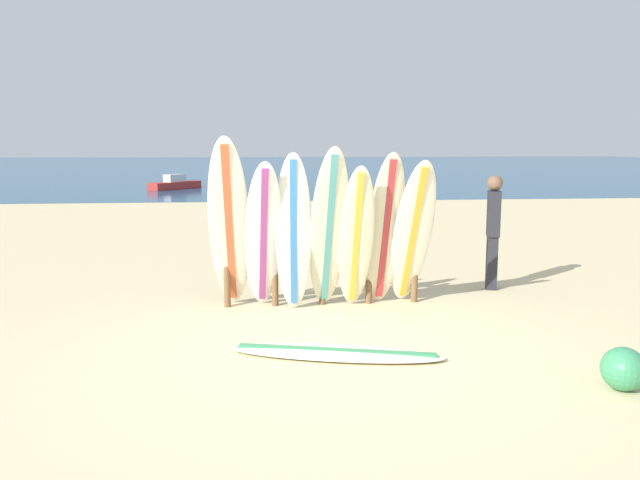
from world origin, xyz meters
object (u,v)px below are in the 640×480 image
(surfboard_leaning_far_left, at_px, (229,225))
(beachgoer_standing, at_px, (493,227))
(small_boat_offshore, at_px, (175,184))
(surfboard_leaning_far_right, at_px, (413,234))
(surfboard_leaning_right, at_px, (385,231))
(beach_ball, at_px, (623,369))
(surfboard_leaning_center, at_px, (329,230))
(surfboard_leaning_left, at_px, (263,237))
(surfboard_rack, at_px, (322,257))
(surfboard_leaning_center_right, at_px, (356,239))
(surfboard_lying_on_sand, at_px, (336,353))
(surfboard_leaning_center_left, at_px, (293,233))

(surfboard_leaning_far_left, xyz_separation_m, beachgoer_standing, (3.92, 0.95, -0.20))
(small_boat_offshore, bearing_deg, surfboard_leaning_far_right, -75.91)
(surfboard_leaning_right, height_order, beach_ball, surfboard_leaning_right)
(beach_ball, bearing_deg, surfboard_leaning_center, 128.44)
(surfboard_leaning_left, bearing_deg, surfboard_rack, 20.25)
(surfboard_leaning_center_right, bearing_deg, surfboard_leaning_center, -175.60)
(surfboard_leaning_center, height_order, small_boat_offshore, surfboard_leaning_center)
(surfboard_leaning_center, height_order, surfboard_lying_on_sand, surfboard_leaning_center)
(surfboard_rack, xyz_separation_m, surfboard_lying_on_sand, (-0.10, -2.17, -0.63))
(surfboard_lying_on_sand, bearing_deg, beach_ball, -25.94)
(surfboard_lying_on_sand, xyz_separation_m, beachgoer_standing, (2.77, 2.84, 0.92))
(surfboard_leaning_center_left, distance_m, beachgoer_standing, 3.27)
(surfboard_leaning_center_left, distance_m, surfboard_leaning_right, 1.24)
(small_boat_offshore, relative_size, beach_ball, 6.68)
(surfboard_rack, bearing_deg, surfboard_leaning_center_left, -136.91)
(surfboard_leaning_far_right, xyz_separation_m, beachgoer_standing, (1.50, 0.99, -0.05))
(beachgoer_standing, height_order, small_boat_offshore, beachgoer_standing)
(surfboard_rack, xyz_separation_m, surfboard_leaning_far_right, (1.17, -0.32, 0.35))
(surfboard_leaning_far_left, xyz_separation_m, surfboard_leaning_far_right, (2.42, -0.05, -0.15))
(surfboard_leaning_far_left, xyz_separation_m, small_boat_offshore, (-3.43, 23.27, -0.90))
(surfboard_leaning_left, height_order, beachgoer_standing, surfboard_leaning_left)
(surfboard_leaning_center_right, bearing_deg, surfboard_lying_on_sand, -105.75)
(surfboard_leaning_left, height_order, surfboard_leaning_center_left, surfboard_leaning_center_left)
(surfboard_leaning_center_left, relative_size, surfboard_leaning_center_right, 1.08)
(surfboard_rack, height_order, small_boat_offshore, surfboard_rack)
(surfboard_leaning_center_left, bearing_deg, surfboard_leaning_left, 166.20)
(small_boat_offshore, bearing_deg, surfboard_leaning_center_right, -77.77)
(surfboard_leaning_right, distance_m, surfboard_leaning_far_right, 0.37)
(surfboard_leaning_center_left, bearing_deg, surfboard_leaning_far_left, 172.24)
(surfboard_leaning_far_right, bearing_deg, surfboard_leaning_center_right, -173.27)
(surfboard_leaning_far_right, bearing_deg, beach_ball, -68.79)
(beachgoer_standing, bearing_deg, surfboard_leaning_center, -157.12)
(surfboard_leaning_right, bearing_deg, surfboard_leaning_left, -179.67)
(surfboard_leaning_center_left, relative_size, surfboard_leaning_center, 0.96)
(surfboard_rack, relative_size, surfboard_lying_on_sand, 1.16)
(surfboard_leaning_center_right, height_order, small_boat_offshore, surfboard_leaning_center_right)
(surfboard_leaning_center_right, bearing_deg, small_boat_offshore, 102.23)
(surfboard_leaning_center_right, xyz_separation_m, small_boat_offshore, (-5.08, 23.41, -0.72))
(surfboard_rack, bearing_deg, surfboard_leaning_far_right, -15.45)
(surfboard_leaning_far_right, height_order, beachgoer_standing, surfboard_leaning_far_right)
(surfboard_leaning_left, distance_m, surfboard_leaning_far_right, 1.98)
(surfboard_leaning_center_left, bearing_deg, surfboard_rack, 43.09)
(surfboard_leaning_center_left, distance_m, surfboard_leaning_far_right, 1.60)
(surfboard_leaning_center_right, xyz_separation_m, surfboard_leaning_far_right, (0.78, 0.09, 0.03))
(surfboard_rack, bearing_deg, small_boat_offshore, 101.50)
(surfboard_leaning_right, bearing_deg, surfboard_leaning_center, -168.62)
(surfboard_leaning_left, height_order, surfboard_leaning_right, surfboard_leaning_right)
(surfboard_lying_on_sand, height_order, beach_ball, beach_ball)
(surfboard_leaning_left, bearing_deg, beach_ball, -44.17)
(surfboard_leaning_center_right, height_order, surfboard_leaning_far_right, surfboard_leaning_far_right)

